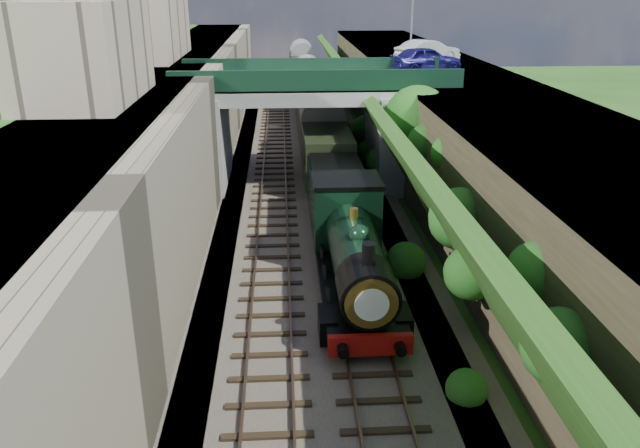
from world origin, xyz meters
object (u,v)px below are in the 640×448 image
(car_silver, at_px, (428,51))
(tender, at_px, (337,199))
(car_blue, at_px, (425,59))
(lamppost, at_px, (413,14))
(locomotive, at_px, (354,254))
(road_bridge, at_px, (322,118))
(tree, at_px, (419,121))

(car_silver, xyz_separation_m, tender, (-7.82, -16.09, -5.44))
(car_blue, bearing_deg, car_silver, -33.91)
(lamppost, bearing_deg, locomotive, -105.68)
(car_silver, distance_m, tender, 18.69)
(car_silver, bearing_deg, road_bridge, 105.94)
(road_bridge, bearing_deg, car_silver, 45.74)
(car_silver, height_order, locomotive, car_silver)
(tree, bearing_deg, locomotive, -112.95)
(road_bridge, bearing_deg, tender, -88.12)
(lamppost, xyz_separation_m, car_blue, (-0.15, -5.37, -2.51))
(lamppost, height_order, car_blue, lamppost)
(road_bridge, bearing_deg, tree, -39.02)
(road_bridge, bearing_deg, locomotive, -89.03)
(tree, xyz_separation_m, car_blue, (1.86, 7.46, 2.41))
(locomotive, bearing_deg, lamppost, 74.32)
(road_bridge, distance_m, car_blue, 8.21)
(car_blue, height_order, tender, car_blue)
(road_bridge, xyz_separation_m, car_blue, (6.83, 3.43, 2.98))
(road_bridge, xyz_separation_m, tree, (4.97, -4.03, 0.57))
(tree, height_order, locomotive, tree)
(tree, distance_m, car_silver, 12.93)
(tree, xyz_separation_m, car_silver, (3.11, 12.32, 2.41))
(locomotive, xyz_separation_m, tender, (-0.00, 7.36, -0.27))
(tree, distance_m, lamppost, 13.88)
(tree, height_order, lamppost, lamppost)
(tree, relative_size, car_silver, 1.35)
(road_bridge, xyz_separation_m, lamppost, (6.98, 8.80, 5.49))
(lamppost, distance_m, car_silver, 2.79)
(locomotive, height_order, tender, locomotive)
(car_blue, xyz_separation_m, tender, (-6.58, -11.23, -5.44))
(road_bridge, relative_size, tender, 2.67)
(road_bridge, bearing_deg, lamppost, 51.58)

